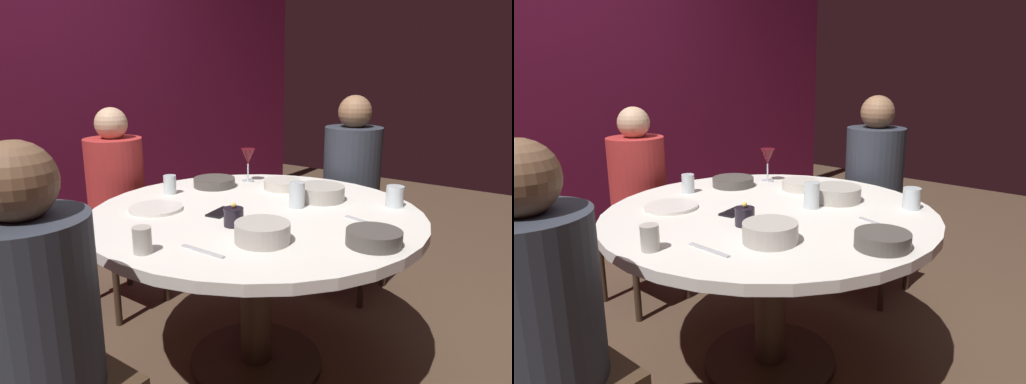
{
  "view_description": "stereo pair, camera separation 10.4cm",
  "coord_description": "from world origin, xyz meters",
  "views": [
    {
      "loc": [
        -1.49,
        -1.1,
        1.31
      ],
      "look_at": [
        0.0,
        0.0,
        0.82
      ],
      "focal_mm": 32.25,
      "sensor_mm": 36.0,
      "label": 1
    },
    {
      "loc": [
        -1.43,
        -1.19,
        1.31
      ],
      "look_at": [
        0.0,
        0.0,
        0.82
      ],
      "focal_mm": 32.25,
      "sensor_mm": 36.0,
      "label": 2
    }
  ],
  "objects": [
    {
      "name": "bowl_salad_center",
      "position": [
        -0.28,
        -0.24,
        0.77
      ],
      "size": [
        0.19,
        0.19,
        0.07
      ],
      "primitive_type": "cylinder",
      "color": "#B2ADA3",
      "rests_on": "dining_table"
    },
    {
      "name": "seated_diner_right",
      "position": [
        0.93,
        0.0,
        0.72
      ],
      "size": [
        0.4,
        0.4,
        1.18
      ],
      "rotation": [
        0.0,
        0.0,
        3.14
      ],
      "color": "#3F2D1E",
      "rests_on": "ground"
    },
    {
      "name": "bowl_sauce_side",
      "position": [
        -0.09,
        -0.56,
        0.76
      ],
      "size": [
        0.19,
        0.19,
        0.05
      ],
      "primitive_type": "cylinder",
      "color": "#4C4742",
      "rests_on": "dining_table"
    },
    {
      "name": "bowl_small_white",
      "position": [
        0.3,
        -0.14,
        0.77
      ],
      "size": [
        0.22,
        0.22,
        0.07
      ],
      "primitive_type": "cylinder",
      "color": "#B2ADA3",
      "rests_on": "dining_table"
    },
    {
      "name": "cup_near_candle",
      "position": [
        0.4,
        -0.45,
        0.78
      ],
      "size": [
        0.08,
        0.08,
        0.09
      ],
      "primitive_type": "cylinder",
      "color": "silver",
      "rests_on": "dining_table"
    },
    {
      "name": "dinner_plate",
      "position": [
        -0.25,
        0.35,
        0.74
      ],
      "size": [
        0.23,
        0.23,
        0.01
      ],
      "primitive_type": "cylinder",
      "color": "silver",
      "rests_on": "dining_table"
    },
    {
      "name": "ground_plane",
      "position": [
        0.0,
        0.0,
        0.0
      ],
      "size": [
        8.0,
        8.0,
        0.0
      ],
      "primitive_type": "plane",
      "color": "#4C3828"
    },
    {
      "name": "candle_holder",
      "position": [
        -0.21,
        -0.05,
        0.77
      ],
      "size": [
        0.08,
        0.08,
        0.09
      ],
      "color": "black",
      "rests_on": "dining_table"
    },
    {
      "name": "bowl_serving_large",
      "position": [
        0.37,
        0.11,
        0.76
      ],
      "size": [
        0.18,
        0.18,
        0.05
      ],
      "primitive_type": "cylinder",
      "color": "beige",
      "rests_on": "dining_table"
    },
    {
      "name": "back_wall",
      "position": [
        0.0,
        1.87,
        1.3
      ],
      "size": [
        6.0,
        0.1,
        2.6
      ],
      "primitive_type": "cube",
      "color": "maroon",
      "rests_on": "ground"
    },
    {
      "name": "fork_near_plate",
      "position": [
        -0.47,
        -0.14,
        0.74
      ],
      "size": [
        0.02,
        0.18,
        0.01
      ],
      "primitive_type": "cube",
      "rotation": [
        0.0,
        0.0,
        0.0
      ],
      "color": "#B7B7BC",
      "rests_on": "dining_table"
    },
    {
      "name": "cup_center_front",
      "position": [
        0.14,
        -0.11,
        0.79
      ],
      "size": [
        0.07,
        0.07,
        0.11
      ],
      "primitive_type": "cylinder",
      "color": "silver",
      "rests_on": "dining_table"
    },
    {
      "name": "knife_near_plate",
      "position": [
        0.12,
        -0.43,
        0.74
      ],
      "size": [
        0.06,
        0.18,
        0.01
      ],
      "primitive_type": "cube",
      "rotation": [
        0.0,
        0.0,
        -0.25
      ],
      "color": "#B7B7BC",
      "rests_on": "dining_table"
    },
    {
      "name": "seated_diner_left",
      "position": [
        -0.97,
        0.0,
        0.71
      ],
      "size": [
        0.4,
        0.4,
        1.15
      ],
      "rotation": [
        0.0,
        0.0,
        6.28
      ],
      "color": "#3F2D1E",
      "rests_on": "ground"
    },
    {
      "name": "cup_by_right_diner",
      "position": [
        -0.03,
        0.49,
        0.78
      ],
      "size": [
        0.06,
        0.06,
        0.09
      ],
      "primitive_type": "cylinder",
      "color": "silver",
      "rests_on": "dining_table"
    },
    {
      "name": "seated_diner_back",
      "position": [
        0.0,
        0.95,
        0.7
      ],
      "size": [
        0.4,
        0.4,
        1.12
      ],
      "rotation": [
        0.0,
        0.0,
        4.71
      ],
      "color": "#3F2D1E",
      "rests_on": "ground"
    },
    {
      "name": "dining_table",
      "position": [
        0.0,
        0.0,
        0.59
      ],
      "size": [
        1.39,
        1.39,
        0.74
      ],
      "color": "silver",
      "rests_on": "ground"
    },
    {
      "name": "cell_phone",
      "position": [
        -0.12,
        0.09,
        0.74
      ],
      "size": [
        0.15,
        0.09,
        0.01
      ],
      "primitive_type": "cube",
      "rotation": [
        0.0,
        0.0,
        1.73
      ],
      "color": "black",
      "rests_on": "dining_table"
    },
    {
      "name": "bowl_rice_portion",
      "position": [
        0.2,
        0.42,
        0.76
      ],
      "size": [
        0.21,
        0.21,
        0.05
      ],
      "primitive_type": "cylinder",
      "color": "#4C4742",
      "rests_on": "dining_table"
    },
    {
      "name": "wine_glass",
      "position": [
        0.4,
        0.35,
        0.86
      ],
      "size": [
        0.08,
        0.08,
        0.18
      ],
      "color": "silver",
      "rests_on": "dining_table"
    },
    {
      "name": "cup_by_left_diner",
      "position": [
        -0.59,
        0.02,
        0.78
      ],
      "size": [
        0.06,
        0.06,
        0.09
      ],
      "primitive_type": "cylinder",
      "color": "#B2ADA3",
      "rests_on": "dining_table"
    }
  ]
}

